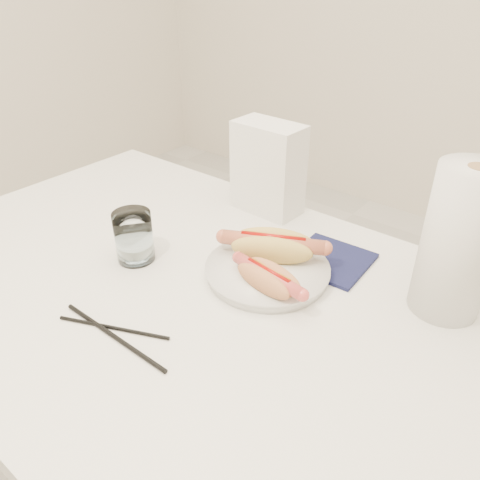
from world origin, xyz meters
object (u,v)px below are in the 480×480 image
Objects in this scene: hotdog_left at (273,246)px; hotdog_right at (268,278)px; paper_towel_roll at (459,243)px; table at (179,303)px; napkin_box at (268,168)px; plate at (267,272)px; water_glass at (134,237)px.

hotdog_left is 1.21× the size of hotdog_right.
table is at bearing -151.49° from paper_towel_roll.
hotdog_left is (0.12, 0.15, 0.10)m from table.
hotdog_left is 0.90× the size of napkin_box.
paper_towel_roll is at bearing -11.65° from hotdog_left.
napkin_box reaches higher than plate.
plate is at bearing 41.18° from table.
hotdog_right is 0.31m from paper_towel_roll.
water_glass is (-0.24, -0.12, 0.04)m from plate.
plate is 0.29m from napkin_box.
napkin_box is at bearing 126.14° from plate.
paper_towel_roll is at bearing 40.89° from hotdog_right.
hotdog_right is at bearing -85.24° from hotdog_left.
hotdog_left reaches higher than plate.
plate reaches higher than table.
hotdog_right is at bearing -52.85° from plate.
hotdog_right is at bearing -147.06° from paper_towel_roll.
water_glass reaches higher than table.
hotdog_right is 0.74× the size of napkin_box.
paper_towel_roll reaches higher than hotdog_left.
hotdog_right is at bearing 13.67° from water_glass.
hotdog_right is 1.51× the size of water_glass.
napkin_box is (0.08, 0.34, 0.05)m from water_glass.
napkin_box is (-0.03, 0.34, 0.16)m from table.
napkin_box is (-0.20, 0.27, 0.07)m from hotdog_right.
plate is at bearing 25.94° from water_glass.
plate is (0.13, 0.11, 0.07)m from table.
napkin_box reaches higher than table.
napkin_box is at bearing 95.75° from table.
napkin_box is at bearing 77.33° from water_glass.
hotdog_right is 0.60× the size of paper_towel_roll.
paper_towel_roll is at bearing 28.51° from table.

